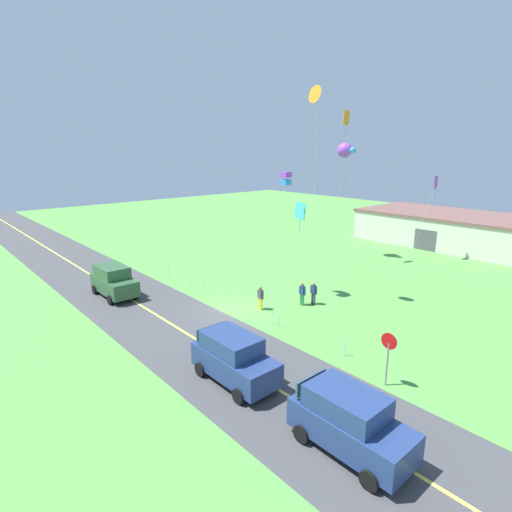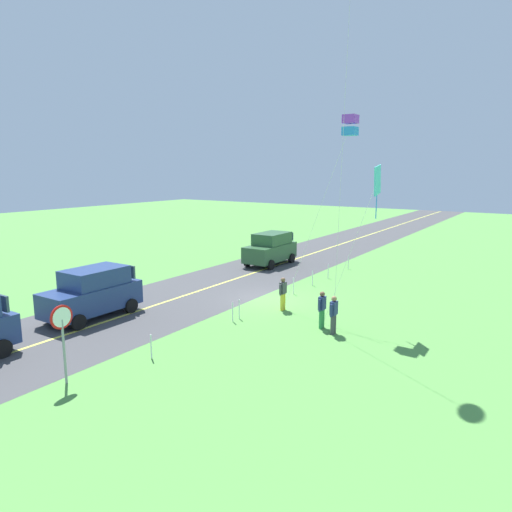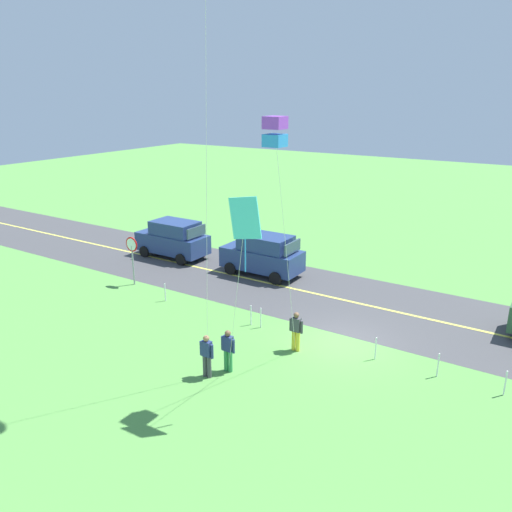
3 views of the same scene
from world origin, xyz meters
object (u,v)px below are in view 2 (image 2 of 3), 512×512
stop_sign (62,329)px  kite_blue_mid (377,183)px  car_parked_west_near (271,248)px  person_child_watcher (283,293)px  car_suv_foreground (93,292)px  person_adult_near (334,314)px  kite_yellow_high (350,126)px  person_adult_companion (322,308)px

stop_sign → kite_blue_mid: 13.16m
car_parked_west_near → kite_blue_mid: size_ratio=0.64×
stop_sign → person_child_watcher: size_ratio=1.60×
car_suv_foreground → person_adult_near: (-3.93, 10.06, -0.29)m
car_suv_foreground → kite_yellow_high: bearing=123.4°
car_parked_west_near → person_adult_near: car_parked_west_near is taller
person_adult_companion → kite_blue_mid: (-1.77, 1.51, 5.21)m
stop_sign → person_adult_companion: (-9.17, 4.44, -0.94)m
car_suv_foreground → person_adult_companion: 10.31m
person_child_watcher → car_suv_foreground: bearing=131.6°
person_adult_near → car_suv_foreground: bearing=-17.3°
car_suv_foreground → kite_yellow_high: size_ratio=0.49×
person_adult_companion → person_child_watcher: (-1.30, -2.66, 0.00)m
car_parked_west_near → kite_blue_mid: kite_blue_mid is taller
car_suv_foreground → stop_sign: bearing=45.4°
kite_yellow_high → car_suv_foreground: bearing=-56.6°
car_parked_west_near → person_adult_companion: 13.60m
person_child_watcher → person_adult_companion: bearing=-114.7°
car_suv_foreground → person_adult_near: size_ratio=2.75×
kite_yellow_high → person_adult_near: bearing=13.0°
person_adult_near → kite_yellow_high: kite_yellow_high is taller
car_suv_foreground → person_adult_near: 10.80m
person_adult_companion → person_child_watcher: size_ratio=1.00×
car_suv_foreground → person_adult_companion: bearing=114.9°
stop_sign → person_child_watcher: stop_sign is taller
kite_blue_mid → stop_sign: bearing=-28.6°
car_suv_foreground → person_child_watcher: car_suv_foreground is taller
car_suv_foreground → kite_blue_mid: bearing=119.3°
car_parked_west_near → stop_sign: stop_sign is taller
car_parked_west_near → kite_blue_mid: bearing=50.6°
person_child_watcher → kite_yellow_high: 8.12m
car_suv_foreground → person_adult_companion: car_suv_foreground is taller
person_adult_companion → kite_blue_mid: size_ratio=0.23×
kite_blue_mid → person_child_watcher: bearing=-83.6°
stop_sign → person_adult_near: 10.21m
car_parked_west_near → person_adult_companion: size_ratio=2.75×
car_parked_west_near → person_child_watcher: (8.99, 6.23, -0.29)m
car_suv_foreground → person_adult_companion: size_ratio=2.75×
kite_yellow_high → person_adult_companion: bearing=-5.0°
kite_blue_mid → kite_yellow_high: kite_yellow_high is taller
stop_sign → person_child_watcher: bearing=170.3°
kite_blue_mid → kite_yellow_high: 2.74m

